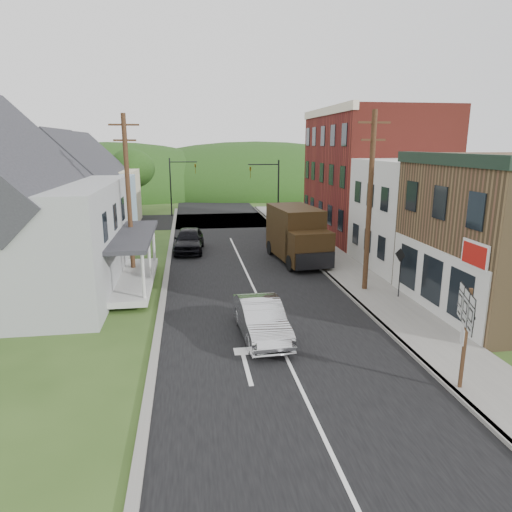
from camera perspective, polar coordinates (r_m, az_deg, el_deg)
name	(u,v)px	position (r m, az deg, el deg)	size (l,w,h in m)	color
ground	(270,323)	(19.64, 1.74, -8.34)	(120.00, 120.00, 0.00)	#2D4719
road	(242,264)	(29.05, -1.75, -0.95)	(9.00, 90.00, 0.02)	black
cross_road	(222,220)	(45.62, -4.29, 4.46)	(60.00, 9.00, 0.02)	black
sidewalk_right	(341,267)	(28.43, 10.63, -1.35)	(2.80, 55.00, 0.15)	slate
curb_right	(320,268)	(28.03, 8.01, -1.47)	(0.20, 55.00, 0.15)	slate
curb_left	(167,274)	(26.95, -11.12, -2.25)	(0.30, 55.00, 0.12)	slate
storefront_white	(433,215)	(29.57, 21.20, 4.82)	(8.00, 7.00, 6.50)	silver
storefront_red	(372,175)	(37.89, 14.35, 9.77)	(8.00, 12.00, 10.00)	maroon
house_gray	(9,210)	(25.64, -28.45, 5.05)	(10.20, 12.24, 8.35)	#9A9D9F
house_blue	(81,196)	(35.93, -21.04, 6.99)	(7.14, 8.16, 7.28)	#819BB0
house_cream	(97,185)	(44.81, -19.26, 8.32)	(7.14, 8.16, 7.28)	beige
utility_pole_right	(370,201)	(23.32, 14.01, 6.65)	(1.60, 0.26, 9.00)	#472D19
utility_pole_left	(128,195)	(26.24, -15.65, 7.31)	(1.60, 0.26, 9.00)	#472D19
traffic_signal_right	(271,185)	(42.24, 1.88, 8.88)	(2.87, 0.20, 6.00)	black
traffic_signal_left	(177,180)	(48.54, -9.83, 9.33)	(2.87, 0.20, 6.00)	black
tree_left_d	(132,169)	(50.29, -15.29, 10.49)	(4.80, 4.80, 6.94)	#382616
forested_ridge	(208,192)	(73.34, -5.96, 7.98)	(90.00, 30.00, 16.00)	#1B350F
silver_sedan	(261,319)	(17.96, 0.67, -7.94)	(1.59, 4.55, 1.50)	silver
dark_sedan	(189,240)	(32.48, -8.38, 2.00)	(1.96, 4.87, 1.66)	black
delivery_van	(297,235)	(29.30, 5.19, 2.66)	(3.11, 6.43, 3.47)	black
route_sign_cluster	(465,324)	(15.04, 24.70, -7.76)	(0.68, 1.73, 3.18)	#472D19
warning_sign	(400,266)	(23.01, 17.57, -1.19)	(0.23, 0.64, 2.43)	black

